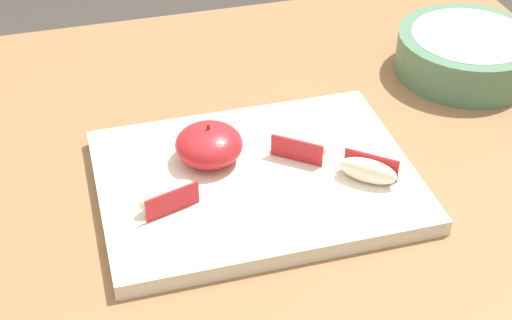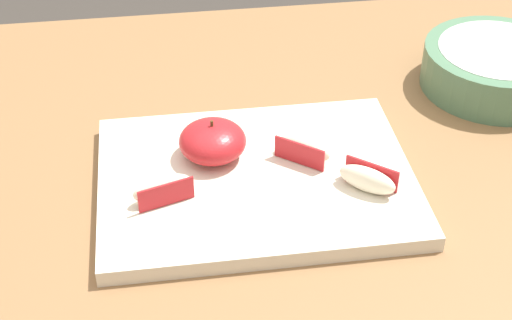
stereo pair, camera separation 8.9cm
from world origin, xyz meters
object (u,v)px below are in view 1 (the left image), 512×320
(apple_half_skin_up, at_px, (209,144))
(apple_wedge_near_knife, at_px, (300,145))
(apple_wedge_right, at_px, (168,196))
(apple_wedge_left, at_px, (368,170))
(ceramic_fruit_bowl, at_px, (468,52))
(cutting_board, at_px, (256,180))

(apple_half_skin_up, relative_size, apple_wedge_near_knife, 1.19)
(apple_wedge_right, relative_size, apple_wedge_left, 1.07)
(apple_wedge_right, height_order, ceramic_fruit_bowl, ceramic_fruit_bowl)
(apple_wedge_right, bearing_deg, apple_half_skin_up, 48.92)
(apple_wedge_right, height_order, apple_wedge_left, same)
(cutting_board, distance_m, apple_wedge_near_knife, 0.07)
(cutting_board, relative_size, apple_wedge_right, 5.10)
(cutting_board, distance_m, ceramic_fruit_bowl, 0.40)
(apple_wedge_near_knife, distance_m, apple_wedge_left, 0.09)
(apple_wedge_right, distance_m, apple_wedge_left, 0.23)
(apple_wedge_near_knife, height_order, apple_wedge_left, same)
(apple_wedge_right, distance_m, ceramic_fruit_bowl, 0.52)
(ceramic_fruit_bowl, bearing_deg, apple_half_skin_up, -161.95)
(apple_half_skin_up, xyz_separation_m, apple_wedge_near_knife, (0.11, -0.02, -0.01))
(apple_half_skin_up, bearing_deg, ceramic_fruit_bowl, 18.05)
(apple_half_skin_up, bearing_deg, apple_wedge_right, -131.08)
(ceramic_fruit_bowl, bearing_deg, apple_wedge_right, -156.47)
(apple_wedge_near_knife, xyz_separation_m, ceramic_fruit_bowl, (0.30, 0.15, -0.00))
(apple_half_skin_up, xyz_separation_m, apple_wedge_right, (-0.06, -0.07, -0.01))
(ceramic_fruit_bowl, bearing_deg, cutting_board, -154.32)
(cutting_board, relative_size, ceramic_fruit_bowl, 1.80)
(apple_wedge_left, distance_m, ceramic_fruit_bowl, 0.33)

